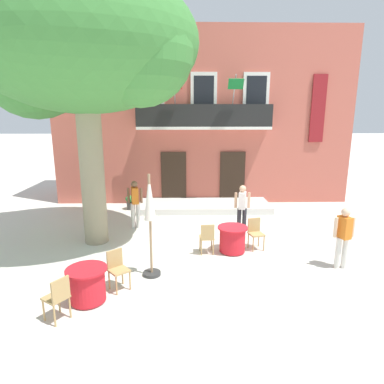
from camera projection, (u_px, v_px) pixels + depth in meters
ground_plane at (214, 246)px, 9.98m from camera, size 120.00×120.00×0.00m
building_facade at (201, 117)px, 15.91m from camera, size 13.00×5.09×7.50m
entrance_step_platform at (204, 206)px, 13.88m from camera, size 5.48×1.93×0.25m
plane_tree at (81, 49)px, 9.07m from camera, size 6.54×5.75×7.73m
cafe_table_near_tree at (87, 285)px, 6.92m from camera, size 0.86×0.86×0.76m
cafe_chair_near_tree_0 at (58, 296)px, 6.24m from camera, size 0.56×0.56×0.91m
cafe_chair_near_tree_1 at (117, 267)px, 7.43m from camera, size 0.56×0.56×0.91m
cafe_table_middle at (232, 239)px, 9.45m from camera, size 0.86×0.86×0.76m
cafe_chair_middle_0 at (255, 231)px, 9.68m from camera, size 0.48×0.48×0.91m
cafe_chair_middle_1 at (207, 236)px, 9.28m from camera, size 0.43×0.43×0.91m
cafe_umbrella at (150, 211)px, 7.78m from camera, size 0.44×0.44×2.55m
ground_planter_left at (131, 202)px, 13.75m from camera, size 0.43×0.43×0.59m
pedestrian_near_entrance at (135, 202)px, 11.35m from camera, size 0.53×0.39×1.68m
pedestrian_mid_plaza at (242, 206)px, 10.96m from camera, size 0.53×0.39×1.62m
pedestrian_by_tree at (343, 235)px, 8.33m from camera, size 0.53×0.39×1.62m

